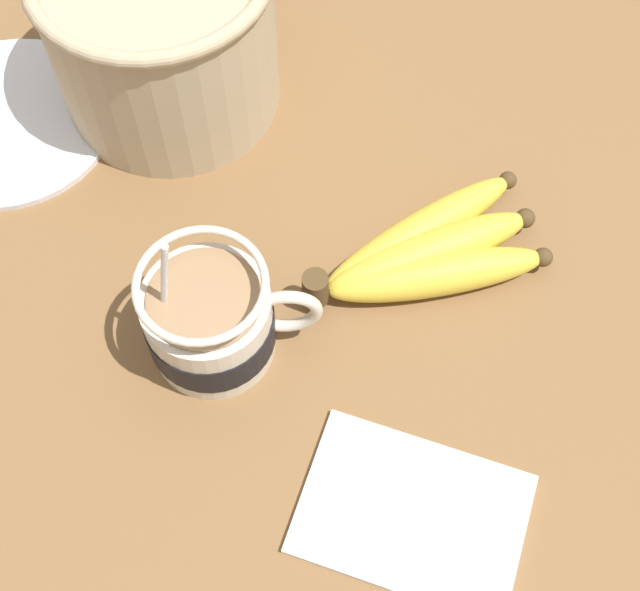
# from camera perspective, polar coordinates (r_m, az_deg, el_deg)

# --- Properties ---
(table) EXTENTS (1.30, 1.30, 0.03)m
(table) POSITION_cam_1_polar(r_m,az_deg,el_deg) (0.70, 1.24, -1.50)
(table) COLOR brown
(table) RESTS_ON ground
(coffee_mug) EXTENTS (0.13, 0.09, 0.14)m
(coffee_mug) POSITION_cam_1_polar(r_m,az_deg,el_deg) (0.64, -6.98, -1.59)
(coffee_mug) COLOR beige
(coffee_mug) RESTS_ON table
(banana_bunch) EXTENTS (0.19, 0.13, 0.04)m
(banana_bunch) POSITION_cam_1_polar(r_m,az_deg,el_deg) (0.69, 6.93, 2.68)
(banana_bunch) COLOR #4C381E
(banana_bunch) RESTS_ON table
(woven_basket) EXTENTS (0.19, 0.19, 0.14)m
(woven_basket) POSITION_cam_1_polar(r_m,az_deg,el_deg) (0.76, -10.07, 16.34)
(woven_basket) COLOR tan
(woven_basket) RESTS_ON table
(napkin) EXTENTS (0.18, 0.15, 0.01)m
(napkin) POSITION_cam_1_polar(r_m,az_deg,el_deg) (0.63, 5.91, -13.74)
(napkin) COLOR white
(napkin) RESTS_ON table
(small_plate) EXTENTS (0.18, 0.18, 0.01)m
(small_plate) POSITION_cam_1_polar(r_m,az_deg,el_deg) (0.82, -19.33, 10.51)
(small_plate) COLOR white
(small_plate) RESTS_ON table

